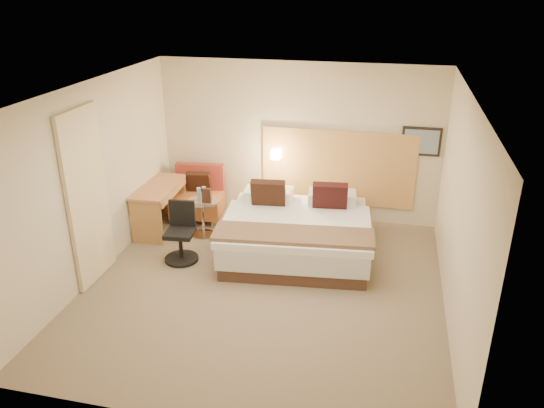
% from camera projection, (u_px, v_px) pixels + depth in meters
% --- Properties ---
extents(floor, '(4.80, 5.00, 0.02)m').
position_uv_depth(floor, '(264.00, 288.00, 7.31)').
color(floor, '#7A6852').
rests_on(floor, ground).
extents(ceiling, '(4.80, 5.00, 0.02)m').
position_uv_depth(ceiling, '(262.00, 90.00, 6.24)').
color(ceiling, silver).
rests_on(ceiling, floor).
extents(wall_back, '(4.80, 0.02, 2.70)m').
position_uv_depth(wall_back, '(298.00, 142.00, 9.02)').
color(wall_back, beige).
rests_on(wall_back, floor).
extents(wall_front, '(4.80, 0.02, 2.70)m').
position_uv_depth(wall_front, '(193.00, 306.00, 4.53)').
color(wall_front, beige).
rests_on(wall_front, floor).
extents(wall_left, '(0.02, 5.00, 2.70)m').
position_uv_depth(wall_left, '(93.00, 182.00, 7.26)').
color(wall_left, beige).
rests_on(wall_left, floor).
extents(wall_right, '(0.02, 5.00, 2.70)m').
position_uv_depth(wall_right, '(460.00, 214.00, 6.28)').
color(wall_right, beige).
rests_on(wall_right, floor).
extents(headboard_panel, '(2.60, 0.04, 1.30)m').
position_uv_depth(headboard_panel, '(338.00, 168.00, 9.00)').
color(headboard_panel, tan).
rests_on(headboard_panel, wall_back).
extents(art_frame, '(0.62, 0.03, 0.47)m').
position_uv_depth(art_frame, '(421.00, 141.00, 8.52)').
color(art_frame, black).
rests_on(art_frame, wall_back).
extents(art_canvas, '(0.54, 0.01, 0.39)m').
position_uv_depth(art_canvas, '(421.00, 142.00, 8.50)').
color(art_canvas, '#748BA0').
rests_on(art_canvas, wall_back).
extents(lamp_arm, '(0.02, 0.12, 0.02)m').
position_uv_depth(lamp_arm, '(277.00, 153.00, 9.09)').
color(lamp_arm, silver).
rests_on(lamp_arm, wall_back).
extents(lamp_shade, '(0.15, 0.15, 0.15)m').
position_uv_depth(lamp_shade, '(276.00, 154.00, 9.04)').
color(lamp_shade, '#F4E3BE').
rests_on(lamp_shade, wall_back).
extents(curtain, '(0.06, 0.90, 2.42)m').
position_uv_depth(curtain, '(87.00, 198.00, 7.08)').
color(curtain, beige).
rests_on(curtain, wall_left).
extents(bottle_a, '(0.07, 0.07, 0.22)m').
position_uv_depth(bottle_a, '(199.00, 194.00, 8.50)').
color(bottle_a, '#9CB4F1').
rests_on(bottle_a, side_table).
extents(bottle_b, '(0.07, 0.07, 0.22)m').
position_uv_depth(bottle_b, '(204.00, 193.00, 8.54)').
color(bottle_b, '#88BAD3').
rests_on(bottle_b, side_table).
extents(menu_folder, '(0.15, 0.06, 0.24)m').
position_uv_depth(menu_folder, '(207.00, 196.00, 8.42)').
color(menu_folder, '#3C2118').
rests_on(menu_folder, side_table).
extents(bed, '(2.38, 2.34, 1.07)m').
position_uv_depth(bed, '(297.00, 231.00, 8.13)').
color(bed, '#452D22').
rests_on(bed, floor).
extents(lounge_chair, '(0.95, 0.86, 0.90)m').
position_uv_depth(lounge_chair, '(198.00, 198.00, 9.33)').
color(lounge_chair, tan).
rests_on(lounge_chair, floor).
extents(side_table, '(0.58, 0.58, 0.61)m').
position_uv_depth(side_table, '(203.00, 216.00, 8.64)').
color(side_table, silver).
rests_on(side_table, floor).
extents(desk, '(0.62, 1.26, 0.77)m').
position_uv_depth(desk, '(160.00, 195.00, 8.78)').
color(desk, '#B97248').
rests_on(desk, floor).
extents(desk_chair, '(0.55, 0.55, 0.90)m').
position_uv_depth(desk_chair, '(181.00, 237.00, 7.89)').
color(desk_chair, black).
rests_on(desk_chair, floor).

